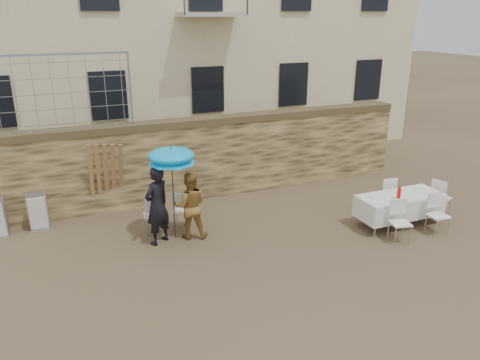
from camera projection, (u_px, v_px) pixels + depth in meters
name	position (u px, v px, depth m)	size (l,w,h in m)	color
ground	(265.00, 289.00, 8.78)	(80.00, 80.00, 0.00)	brown
stone_wall	(188.00, 160.00, 12.77)	(13.00, 0.50, 2.20)	olive
chain_link_fence	(62.00, 94.00, 11.03)	(3.20, 0.06, 1.80)	gray
man_suit	(157.00, 205.00, 10.27)	(0.66, 0.43, 1.81)	black
woman_dress	(190.00, 205.00, 10.58)	(0.76, 0.59, 1.57)	#C48D3C
umbrella	(171.00, 158.00, 10.16)	(1.06, 1.06, 2.03)	#3F3F44
couple_chair_left	(153.00, 214.00, 10.90)	(0.48, 0.48, 0.96)	white
couple_chair_right	(182.00, 209.00, 11.15)	(0.48, 0.48, 0.96)	white
banquet_table	(401.00, 197.00, 11.24)	(2.10, 0.85, 0.78)	silver
soda_bottle	(399.00, 193.00, 10.98)	(0.09, 0.09, 0.26)	red
table_chair_front_left	(400.00, 222.00, 10.46)	(0.48, 0.48, 0.96)	white
table_chair_front_right	(438.00, 215.00, 10.85)	(0.48, 0.48, 0.96)	white
table_chair_back	(385.00, 194.00, 12.10)	(0.48, 0.48, 0.96)	white
table_chair_side	(441.00, 197.00, 11.91)	(0.48, 0.48, 0.96)	white
chair_stack_right	(38.00, 209.00, 11.23)	(0.46, 0.47, 0.92)	white
wood_planks	(104.00, 178.00, 11.68)	(0.70, 0.20, 2.00)	#A37749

